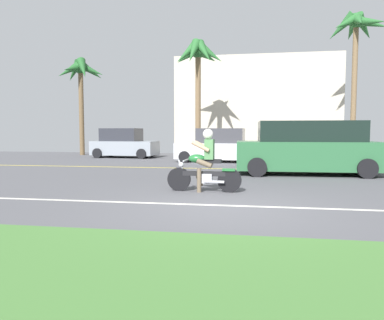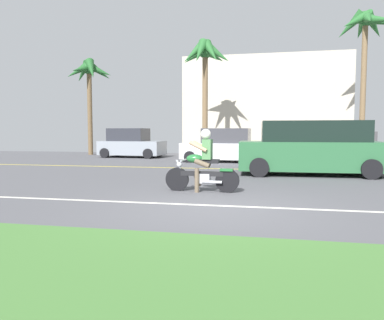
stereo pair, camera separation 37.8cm
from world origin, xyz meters
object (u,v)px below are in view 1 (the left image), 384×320
motorcyclist (205,165)px  palm_tree_2 (357,32)px  suv_nearby (307,148)px  palm_tree_1 (198,60)px  parked_car_0 (124,144)px  parked_car_1 (217,146)px  parked_car_2 (336,147)px  palm_tree_0 (81,75)px

motorcyclist → palm_tree_2: size_ratio=0.23×
palm_tree_2 → suv_nearby: bearing=-113.3°
suv_nearby → palm_tree_1: palm_tree_1 is taller
motorcyclist → parked_car_0: 13.09m
parked_car_1 → palm_tree_2: 10.33m
motorcyclist → palm_tree_1: palm_tree_1 is taller
suv_nearby → parked_car_2: (2.28, 6.18, -0.20)m
motorcyclist → parked_car_1: size_ratio=0.47×
parked_car_2 → palm_tree_2: size_ratio=0.49×
motorcyclist → palm_tree_0: palm_tree_0 is taller
suv_nearby → palm_tree_0: 16.18m
motorcyclist → parked_car_2: size_ratio=0.47×
motorcyclist → parked_car_0: size_ratio=0.50×
motorcyclist → parked_car_2: motorcyclist is taller
parked_car_1 → palm_tree_2: palm_tree_2 is taller
palm_tree_1 → palm_tree_2: (8.91, -0.21, 1.20)m
motorcyclist → parked_car_1: (-0.57, 9.26, 0.11)m
parked_car_2 → palm_tree_1: palm_tree_1 is taller
parked_car_1 → parked_car_2: bearing=12.3°
parked_car_1 → palm_tree_1: (-1.56, 3.95, 5.02)m
motorcyclist → palm_tree_0: 17.10m
palm_tree_1 → suv_nearby: bearing=-59.5°
suv_nearby → parked_car_0: suv_nearby is taller
parked_car_2 → palm_tree_0: (-15.09, 2.77, 4.41)m
parked_car_1 → parked_car_2: 6.05m
motorcyclist → parked_car_0: bearing=118.5°
motorcyclist → parked_car_0: parked_car_0 is taller
motorcyclist → palm_tree_1: 14.33m
parked_car_2 → palm_tree_2: palm_tree_2 is taller
suv_nearby → parked_car_2: suv_nearby is taller
parked_car_1 → parked_car_2: (5.92, 1.29, -0.06)m
parked_car_0 → palm_tree_2: (13.02, 1.50, 6.21)m
motorcyclist → parked_car_2: (5.35, 10.55, 0.05)m
parked_car_0 → parked_car_2: bearing=-4.7°
motorcyclist → parked_car_1: parked_car_1 is taller
palm_tree_1 → palm_tree_0: bearing=179.1°
suv_nearby → palm_tree_2: bearing=66.7°
suv_nearby → palm_tree_1: bearing=120.5°
parked_car_2 → palm_tree_0: 15.97m
parked_car_1 → palm_tree_1: size_ratio=0.58×
palm_tree_1 → parked_car_1: bearing=-68.4°
palm_tree_2 → palm_tree_1: bearing=178.7°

